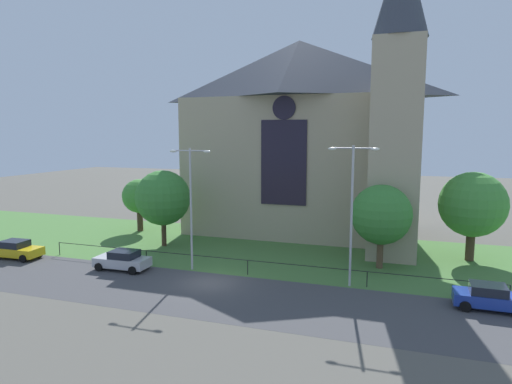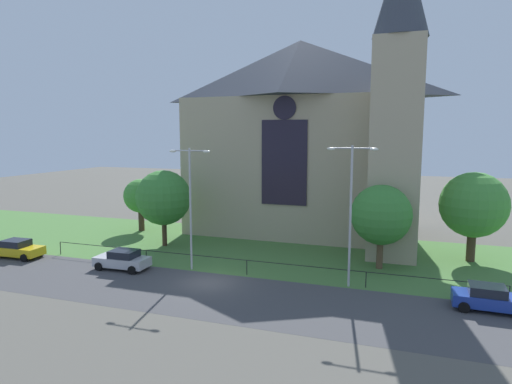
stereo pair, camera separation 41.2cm
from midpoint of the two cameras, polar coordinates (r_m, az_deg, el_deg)
The scene contains 14 objects.
ground at distance 40.72m, azimuth -0.45°, elevation -7.26°, with size 160.00×160.00×0.00m, color #56544C.
road_asphalt at distance 30.12m, azimuth -7.97°, elevation -12.72°, with size 120.00×8.00×0.01m, color #424244.
grass_verge at distance 38.90m, azimuth -1.40°, elevation -7.97°, with size 120.00×20.00×0.01m, color #477538.
church_building at distance 46.58m, azimuth 6.00°, elevation 7.33°, with size 23.20×16.20×26.00m.
iron_railing at distance 33.02m, azimuth -1.45°, elevation -9.03°, with size 34.57×0.07×1.13m.
tree_left_far at distance 48.76m, azimuth -15.11°, elevation -0.56°, with size 3.60×3.60×5.61m.
tree_left_near at distance 41.58m, azimuth -12.24°, elevation -0.75°, with size 5.09×5.09×7.09m.
tree_right_far at distance 39.88m, azimuth 25.99°, elevation -1.48°, with size 5.32×5.32×7.36m.
tree_right_near at distance 35.19m, azimuth 15.59°, elevation -2.85°, with size 4.64×4.64×6.56m.
streetlamp_near at distance 33.68m, azimuth -8.79°, elevation -0.32°, with size 3.37×0.26×9.35m.
streetlamp_far at distance 30.19m, azimuth 11.94°, elevation -0.98°, with size 3.37×0.26×9.66m.
parked_car_yellow at distance 42.54m, azimuth -28.85°, elevation -6.54°, with size 4.27×2.16×1.51m.
parked_car_silver at distance 35.87m, azimuth -17.20°, elevation -8.42°, with size 4.24×2.10×1.51m.
parked_car_blue at distance 30.23m, azimuth 27.72°, elevation -11.97°, with size 4.24×2.10×1.51m.
Camera 1 is at (12.44, -27.36, 10.37)m, focal length 30.90 mm.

